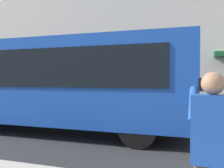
# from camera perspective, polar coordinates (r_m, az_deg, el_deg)

# --- Properties ---
(ground_plane) EXTENTS (60.00, 60.00, 0.00)m
(ground_plane) POSITION_cam_1_polar(r_m,az_deg,el_deg) (7.82, 14.12, -12.05)
(ground_plane) COLOR #2B2B2D
(building_facade_far) EXTENTS (28.00, 1.55, 12.00)m
(building_facade_far) POSITION_cam_1_polar(r_m,az_deg,el_deg) (15.00, 16.67, 17.39)
(building_facade_far) COLOR beige
(building_facade_far) RESTS_ON ground_plane
(red_bus) EXTENTS (9.05, 2.54, 3.08)m
(red_bus) POSITION_cam_1_polar(r_m,az_deg,el_deg) (8.70, -12.21, 0.48)
(red_bus) COLOR #1947AD
(red_bus) RESTS_ON ground_plane
(pedestrian_photographer) EXTENTS (0.53, 0.52, 1.70)m
(pedestrian_photographer) POSITION_cam_1_polar(r_m,az_deg,el_deg) (2.69, 21.64, -12.73)
(pedestrian_photographer) COLOR #4C4238
(pedestrian_photographer) RESTS_ON sidewalk_curb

